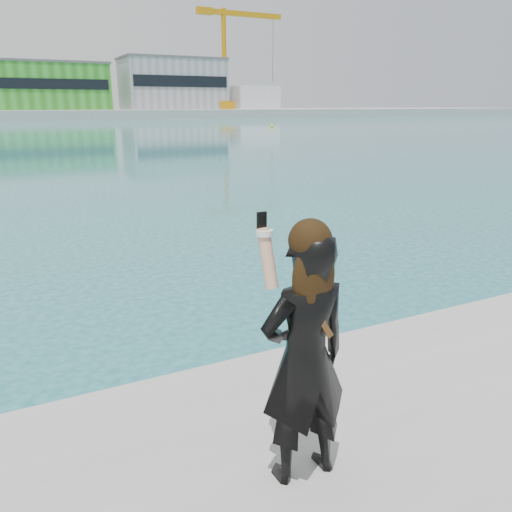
{
  "coord_description": "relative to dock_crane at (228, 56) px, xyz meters",
  "views": [
    {
      "loc": [
        -0.94,
        -3.08,
        3.22
      ],
      "look_at": [
        0.6,
        0.04,
        2.16
      ],
      "focal_mm": 35.0,
      "sensor_mm": 36.0,
      "label": 1
    }
  ],
  "objects": [
    {
      "name": "woman",
      "position": [
        -52.6,
        -122.67,
        -13.35
      ],
      "size": [
        0.63,
        0.41,
        1.81
      ],
      "rotation": [
        0.0,
        0.0,
        3.14
      ],
      "color": "black",
      "rests_on": "near_quay"
    },
    {
      "name": "ancillary_shed",
      "position": [
        8.8,
        4.0,
        -10.07
      ],
      "size": [
        12.0,
        10.0,
        6.0
      ],
      "primitive_type": "cube",
      "color": "silver",
      "rests_on": "far_quay"
    },
    {
      "name": "buoy_near",
      "position": [
        -18.49,
        -58.39,
        -15.07
      ],
      "size": [
        0.5,
        0.5,
        0.5
      ],
      "primitive_type": "sphere",
      "color": "#FFF70D",
      "rests_on": "ground"
    },
    {
      "name": "flagpole_right",
      "position": [
        -31.11,
        -1.0,
        -8.53
      ],
      "size": [
        1.28,
        0.16,
        8.0
      ],
      "color": "silver",
      "rests_on": "far_quay"
    },
    {
      "name": "warehouse_green",
      "position": [
        -45.2,
        5.98,
        -7.81
      ],
      "size": [
        30.6,
        16.36,
        10.5
      ],
      "color": "#2F8320",
      "rests_on": "far_quay"
    },
    {
      "name": "dock_crane",
      "position": [
        0.0,
        0.0,
        0.0
      ],
      "size": [
        23.0,
        4.0,
        24.0
      ],
      "color": "orange",
      "rests_on": "far_quay"
    },
    {
      "name": "warehouse_grey_right",
      "position": [
        -13.2,
        5.98,
        -6.8
      ],
      "size": [
        25.5,
        15.35,
        12.5
      ],
      "color": "gray",
      "rests_on": "far_quay"
    },
    {
      "name": "far_quay",
      "position": [
        -53.2,
        8.0,
        -14.07
      ],
      "size": [
        320.0,
        40.0,
        2.0
      ],
      "primitive_type": "cube",
      "color": "#9E9E99",
      "rests_on": "ground"
    }
  ]
}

